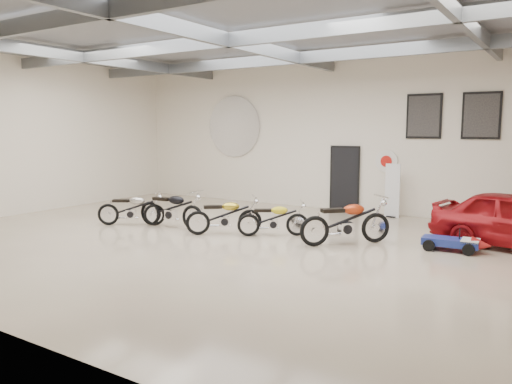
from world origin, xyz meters
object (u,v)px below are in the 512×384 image
Objects in this scene: motorcycle_gold at (224,215)px; motorcycle_yellow at (273,218)px; motorcycle_black at (171,208)px; go_kart at (457,240)px; banner_stand at (392,189)px; motorcycle_red at (346,220)px; motorcycle_silver at (131,208)px.

motorcycle_gold is 1.29m from motorcycle_yellow.
motorcycle_black is at bearing 155.97° from motorcycle_yellow.
motorcycle_black is 1.42× the size of go_kart.
banner_stand is 0.89× the size of motorcycle_gold.
motorcycle_black is 4.93m from motorcycle_red.
motorcycle_yellow is at bearing -17.32° from motorcycle_silver.
banner_stand is 6.77m from motorcycle_black.
banner_stand reaches higher than motorcycle_silver.
motorcycle_red is 1.52× the size of go_kart.
go_kart is (7.24, 1.38, -0.28)m from motorcycle_black.
motorcycle_silver is at bearing -171.28° from go_kart.
motorcycle_silver is 1.29× the size of go_kart.
motorcycle_black is 7.38m from go_kart.
motorcycle_silver is at bearing 142.82° from motorcycle_red.
motorcycle_red is at bearing -20.22° from motorcycle_silver.
banner_stand reaches higher than motorcycle_red.
motorcycle_black is at bearing 140.78° from motorcycle_red.
motorcycle_gold is at bearing -115.92° from banner_stand.
motorcycle_silver reaches higher than motorcycle_yellow.
motorcycle_yellow is (2.96, 0.56, -0.08)m from motorcycle_black.
banner_stand is 7.87m from motorcycle_silver.
motorcycle_gold is (1.76, 0.09, -0.04)m from motorcycle_black.
motorcycle_red is at bearing -31.14° from motorcycle_yellow.
banner_stand is 0.83× the size of motorcycle_black.
motorcycle_yellow is at bearing 136.45° from motorcycle_red.
motorcycle_silver is at bearing 147.17° from motorcycle_gold.
motorcycle_red reaches higher than motorcycle_yellow.
go_kart is (2.36, 0.70, -0.31)m from motorcycle_red.
banner_stand reaches higher than motorcycle_black.
banner_stand is 4.37m from go_kart.
go_kart is at bearing -18.33° from motorcycle_silver.
banner_stand reaches higher than go_kart.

